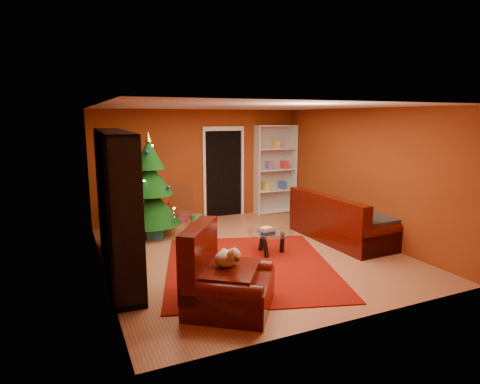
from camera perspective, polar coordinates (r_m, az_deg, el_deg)
name	(u,v)px	position (r m, az deg, el deg)	size (l,w,h in m)	color
floor	(249,254)	(7.40, 1.27, -8.74)	(5.00, 5.50, 0.05)	#985736
ceiling	(250,105)	(6.98, 1.37, 12.25)	(5.00, 5.50, 0.05)	silver
wall_back	(200,165)	(9.62, -5.77, 3.85)	(5.00, 0.05, 2.60)	maroon
wall_left	(98,193)	(6.42, -19.51, -0.10)	(0.05, 5.50, 2.60)	maroon
wall_right	(362,174)	(8.45, 17.01, 2.50)	(0.05, 5.50, 2.60)	maroon
doorway	(224,174)	(9.82, -2.33, 2.56)	(1.06, 0.60, 2.16)	black
rug	(249,266)	(6.73, 1.31, -10.45)	(2.66, 3.10, 0.02)	maroon
media_unit	(116,203)	(6.50, -17.22, -1.53)	(0.45, 2.91, 2.23)	black
christmas_tree	(150,186)	(8.31, -12.65, 0.79)	(1.21, 1.21, 2.15)	#0A340B
gift_box_teal	(156,230)	(8.37, -11.90, -5.37)	(0.31, 0.31, 0.31)	teal
gift_box_green	(197,220)	(9.14, -6.13, -4.02)	(0.25, 0.25, 0.25)	#2A6B35
gift_box_red	(183,218)	(9.52, -8.16, -3.62)	(0.20, 0.20, 0.20)	maroon
white_bookshelf	(275,170)	(10.24, 5.05, 3.20)	(1.06, 0.38, 2.28)	white
armchair	(230,276)	(5.20, -1.43, -11.85)	(1.12, 1.12, 0.88)	#310703
dog	(227,258)	(5.18, -1.86, -9.41)	(0.40, 0.30, 0.29)	beige
sofa	(342,216)	(8.23, 14.34, -3.38)	(2.24, 1.01, 0.96)	#310703
coffee_table	(270,243)	(7.24, 4.25, -7.18)	(0.82, 0.82, 0.51)	gray
acrylic_chair	(183,214)	(8.29, -8.14, -3.08)	(0.49, 0.53, 0.96)	#66605B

